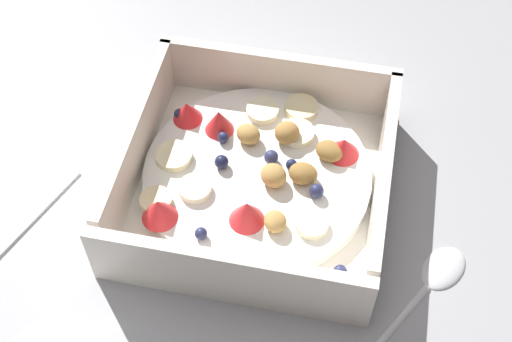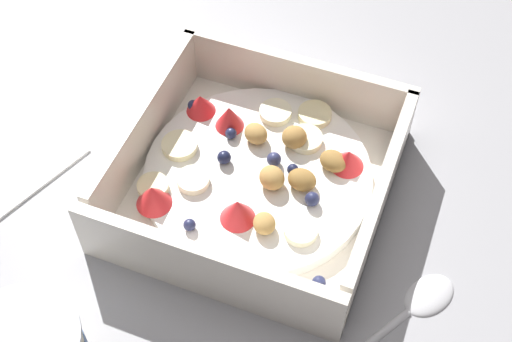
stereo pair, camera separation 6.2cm
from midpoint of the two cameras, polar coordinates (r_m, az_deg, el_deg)
The scene contains 3 objects.
ground_plane at distance 0.65m, azimuth -3.40°, elevation -1.36°, with size 2.40×2.40×0.00m, color #9E9EA3.
fruit_bowl at distance 0.63m, azimuth -2.88°, elevation -0.65°, with size 0.23×0.23×0.07m.
spoon at distance 0.60m, azimuth 10.52°, elevation -9.33°, with size 0.11×0.16×0.01m.
Camera 1 is at (-0.08, 0.37, 0.53)m, focal length 50.15 mm.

